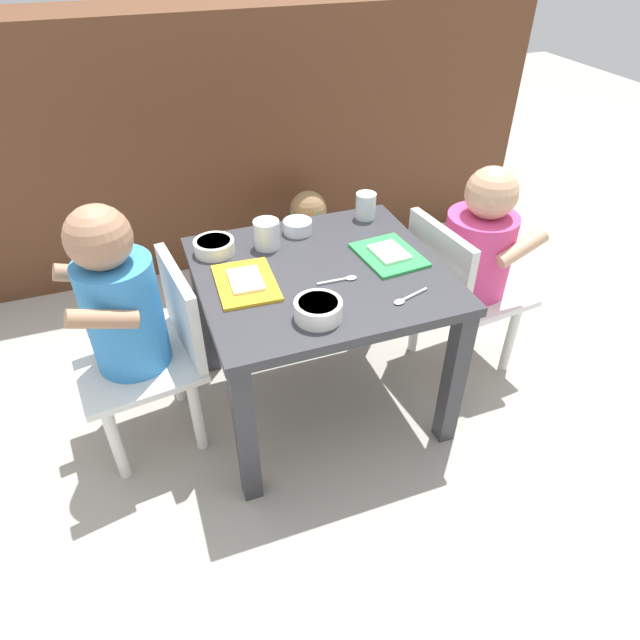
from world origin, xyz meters
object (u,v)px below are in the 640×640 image
(seated_child_right, at_px, (474,252))
(water_cup_left, at_px, (366,207))
(food_tray_right, at_px, (389,255))
(veggie_bowl_far, at_px, (298,226))
(seated_child_left, at_px, (127,311))
(cereal_bowl_left_side, at_px, (214,246))
(food_tray_left, at_px, (246,283))
(dog, at_px, (297,240))
(dining_table, at_px, (320,295))
(water_cup_right, at_px, (267,236))
(spoon_by_right_tray, at_px, (407,298))
(cereal_bowl_right_side, at_px, (318,309))
(spoon_by_left_tray, at_px, (341,280))

(seated_child_right, distance_m, water_cup_left, 0.32)
(food_tray_right, xyz_separation_m, veggie_bowl_far, (-0.18, 0.20, 0.01))
(seated_child_right, xyz_separation_m, food_tray_right, (-0.27, -0.02, 0.06))
(seated_child_left, bearing_deg, cereal_bowl_left_side, 30.80)
(food_tray_left, bearing_deg, cereal_bowl_left_side, 102.75)
(dog, distance_m, food_tray_left, 0.69)
(dog, relative_size, food_tray_left, 2.30)
(dining_table, relative_size, dog, 1.32)
(seated_child_right, xyz_separation_m, water_cup_left, (-0.24, 0.20, 0.08))
(seated_child_left, distance_m, veggie_bowl_far, 0.49)
(water_cup_right, bearing_deg, seated_child_left, -161.57)
(food_tray_left, xyz_separation_m, spoon_by_right_tray, (0.33, -0.18, -0.00))
(dining_table, xyz_separation_m, seated_child_right, (0.45, 0.02, 0.02))
(cereal_bowl_right_side, bearing_deg, water_cup_left, 54.39)
(cereal_bowl_right_side, bearing_deg, dining_table, 68.87)
(water_cup_left, bearing_deg, dog, 104.69)
(seated_child_right, height_order, spoon_by_left_tray, seated_child_right)
(cereal_bowl_right_side, xyz_separation_m, spoon_by_left_tray, (0.10, 0.12, -0.02))
(water_cup_right, relative_size, cereal_bowl_left_side, 0.71)
(water_cup_right, bearing_deg, food_tray_right, -29.43)
(water_cup_right, bearing_deg, seated_child_right, -13.69)
(dog, height_order, water_cup_left, water_cup_left)
(dog, relative_size, spoon_by_right_tray, 4.53)
(spoon_by_right_tray, bearing_deg, water_cup_left, 79.91)
(water_cup_left, height_order, veggie_bowl_far, water_cup_left)
(seated_child_left, height_order, cereal_bowl_right_side, seated_child_left)
(cereal_bowl_left_side, bearing_deg, cereal_bowl_right_side, -66.23)
(water_cup_right, bearing_deg, food_tray_left, -121.50)
(spoon_by_right_tray, bearing_deg, cereal_bowl_right_side, 179.31)
(seated_child_right, bearing_deg, dog, 121.42)
(dining_table, distance_m, food_tray_left, 0.20)
(food_tray_left, bearing_deg, spoon_by_right_tray, -28.77)
(seated_child_left, relative_size, spoon_by_right_tray, 6.82)
(seated_child_right, height_order, water_cup_right, seated_child_right)
(dining_table, height_order, spoon_by_left_tray, spoon_by_left_tray)
(cereal_bowl_right_side, xyz_separation_m, spoon_by_right_tray, (0.21, -0.00, -0.02))
(food_tray_left, bearing_deg, water_cup_left, 28.75)
(dining_table, height_order, food_tray_right, food_tray_right)
(food_tray_right, xyz_separation_m, spoon_by_right_tray, (-0.04, -0.18, -0.00))
(cereal_bowl_right_side, bearing_deg, spoon_by_left_tray, 49.59)
(dining_table, xyz_separation_m, water_cup_right, (-0.09, 0.15, 0.11))
(food_tray_left, xyz_separation_m, water_cup_right, (0.09, 0.15, 0.03))
(dining_table, distance_m, cereal_bowl_right_side, 0.22)
(water_cup_right, distance_m, cereal_bowl_left_side, 0.13)
(veggie_bowl_far, bearing_deg, water_cup_left, 4.99)
(spoon_by_right_tray, bearing_deg, dining_table, 127.99)
(food_tray_left, height_order, spoon_by_right_tray, food_tray_left)
(water_cup_left, xyz_separation_m, cereal_bowl_left_side, (-0.44, -0.05, -0.01))
(spoon_by_left_tray, bearing_deg, food_tray_right, 21.12)
(seated_child_left, bearing_deg, food_tray_right, -2.88)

